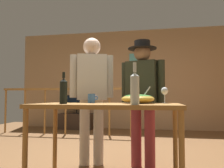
{
  "coord_description": "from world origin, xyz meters",
  "views": [
    {
      "loc": [
        0.8,
        -3.22,
        0.88
      ],
      "look_at": [
        0.3,
        -0.62,
        1.02
      ],
      "focal_mm": 36.89,
      "sensor_mm": 36.0,
      "label": 1
    }
  ],
  "objects_px": {
    "tv_console": "(76,121)",
    "wine_glass": "(165,92)",
    "wine_bottle_dark": "(64,90)",
    "wine_bottle_clear": "(135,88)",
    "salad_bowl": "(138,98)",
    "flat_screen_tv": "(76,103)",
    "mug_blue": "(92,98)",
    "person_standing_left": "(92,89)",
    "person_standing_right": "(143,92)",
    "stair_railing": "(86,104)",
    "serving_table": "(106,112)",
    "framed_picture": "(137,60)"
  },
  "relations": [
    {
      "from": "person_standing_left",
      "to": "tv_console",
      "type": "bearing_deg",
      "value": -85.01
    },
    {
      "from": "flat_screen_tv",
      "to": "mug_blue",
      "type": "bearing_deg",
      "value": -67.64
    },
    {
      "from": "wine_bottle_dark",
      "to": "wine_bottle_clear",
      "type": "xyz_separation_m",
      "value": [
        0.74,
        -0.18,
        0.02
      ]
    },
    {
      "from": "wine_bottle_clear",
      "to": "tv_console",
      "type": "bearing_deg",
      "value": 116.12
    },
    {
      "from": "wine_bottle_dark",
      "to": "wine_glass",
      "type": "bearing_deg",
      "value": 17.69
    },
    {
      "from": "person_standing_right",
      "to": "wine_bottle_dark",
      "type": "bearing_deg",
      "value": 61.99
    },
    {
      "from": "framed_picture",
      "to": "mug_blue",
      "type": "xyz_separation_m",
      "value": [
        -0.22,
        -3.76,
        -1.02
      ]
    },
    {
      "from": "serving_table",
      "to": "wine_bottle_clear",
      "type": "bearing_deg",
      "value": -41.56
    },
    {
      "from": "wine_glass",
      "to": "wine_bottle_dark",
      "type": "distance_m",
      "value": 1.06
    },
    {
      "from": "serving_table",
      "to": "salad_bowl",
      "type": "relative_size",
      "value": 4.33
    },
    {
      "from": "flat_screen_tv",
      "to": "serving_table",
      "type": "height_order",
      "value": "flat_screen_tv"
    },
    {
      "from": "framed_picture",
      "to": "wine_glass",
      "type": "bearing_deg",
      "value": -81.21
    },
    {
      "from": "tv_console",
      "to": "person_standing_left",
      "type": "bearing_deg",
      "value": -67.04
    },
    {
      "from": "framed_picture",
      "to": "mug_blue",
      "type": "relative_size",
      "value": 3.76
    },
    {
      "from": "wine_bottle_clear",
      "to": "person_standing_left",
      "type": "distance_m",
      "value": 1.11
    },
    {
      "from": "wine_bottle_dark",
      "to": "wine_bottle_clear",
      "type": "bearing_deg",
      "value": -13.78
    },
    {
      "from": "stair_railing",
      "to": "serving_table",
      "type": "xyz_separation_m",
      "value": [
        1.1,
        -2.8,
        0.03
      ]
    },
    {
      "from": "stair_railing",
      "to": "mug_blue",
      "type": "height_order",
      "value": "stair_railing"
    },
    {
      "from": "wine_bottle_dark",
      "to": "mug_blue",
      "type": "relative_size",
      "value": 2.74
    },
    {
      "from": "tv_console",
      "to": "wine_glass",
      "type": "distance_m",
      "value": 4.18
    },
    {
      "from": "wine_bottle_dark",
      "to": "wine_bottle_clear",
      "type": "height_order",
      "value": "wine_bottle_clear"
    },
    {
      "from": "wine_bottle_clear",
      "to": "person_standing_left",
      "type": "xyz_separation_m",
      "value": [
        -0.65,
        0.91,
        0.02
      ]
    },
    {
      "from": "wine_glass",
      "to": "serving_table",
      "type": "bearing_deg",
      "value": -159.41
    },
    {
      "from": "framed_picture",
      "to": "person_standing_right",
      "type": "height_order",
      "value": "framed_picture"
    },
    {
      "from": "tv_console",
      "to": "wine_bottle_dark",
      "type": "bearing_deg",
      "value": -72.28
    },
    {
      "from": "serving_table",
      "to": "salad_bowl",
      "type": "bearing_deg",
      "value": 18.92
    },
    {
      "from": "mug_blue",
      "to": "wine_bottle_dark",
      "type": "bearing_deg",
      "value": -121.94
    },
    {
      "from": "wine_bottle_dark",
      "to": "salad_bowl",
      "type": "bearing_deg",
      "value": 15.84
    },
    {
      "from": "wine_bottle_dark",
      "to": "wine_bottle_clear",
      "type": "relative_size",
      "value": 0.86
    },
    {
      "from": "mug_blue",
      "to": "person_standing_right",
      "type": "bearing_deg",
      "value": 36.19
    },
    {
      "from": "wine_bottle_clear",
      "to": "salad_bowl",
      "type": "bearing_deg",
      "value": 90.64
    },
    {
      "from": "wine_bottle_clear",
      "to": "mug_blue",
      "type": "relative_size",
      "value": 3.18
    },
    {
      "from": "salad_bowl",
      "to": "mug_blue",
      "type": "height_order",
      "value": "salad_bowl"
    },
    {
      "from": "wine_glass",
      "to": "wine_bottle_clear",
      "type": "distance_m",
      "value": 0.57
    },
    {
      "from": "flat_screen_tv",
      "to": "wine_bottle_dark",
      "type": "distance_m",
      "value": 3.96
    },
    {
      "from": "tv_console",
      "to": "wine_bottle_clear",
      "type": "relative_size",
      "value": 2.42
    },
    {
      "from": "flat_screen_tv",
      "to": "serving_table",
      "type": "bearing_deg",
      "value": -65.98
    },
    {
      "from": "flat_screen_tv",
      "to": "salad_bowl",
      "type": "bearing_deg",
      "value": -61.32
    },
    {
      "from": "framed_picture",
      "to": "salad_bowl",
      "type": "xyz_separation_m",
      "value": [
        0.31,
        -3.88,
        -1.01
      ]
    },
    {
      "from": "wine_bottle_dark",
      "to": "person_standing_left",
      "type": "xyz_separation_m",
      "value": [
        0.09,
        0.73,
        0.04
      ]
    },
    {
      "from": "framed_picture",
      "to": "tv_console",
      "type": "height_order",
      "value": "framed_picture"
    },
    {
      "from": "salad_bowl",
      "to": "person_standing_right",
      "type": "xyz_separation_m",
      "value": [
        0.02,
        0.52,
        0.08
      ]
    },
    {
      "from": "serving_table",
      "to": "wine_glass",
      "type": "bearing_deg",
      "value": 20.59
    },
    {
      "from": "stair_railing",
      "to": "person_standing_left",
      "type": "height_order",
      "value": "person_standing_left"
    },
    {
      "from": "tv_console",
      "to": "salad_bowl",
      "type": "distance_m",
      "value": 4.13
    },
    {
      "from": "stair_railing",
      "to": "mug_blue",
      "type": "relative_size",
      "value": 27.58
    },
    {
      "from": "framed_picture",
      "to": "wine_bottle_dark",
      "type": "relative_size",
      "value": 1.38
    },
    {
      "from": "stair_railing",
      "to": "flat_screen_tv",
      "type": "relative_size",
      "value": 4.96
    },
    {
      "from": "tv_console",
      "to": "person_standing_left",
      "type": "distance_m",
      "value": 3.42
    },
    {
      "from": "wine_glass",
      "to": "wine_bottle_clear",
      "type": "bearing_deg",
      "value": -118.33
    }
  ]
}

